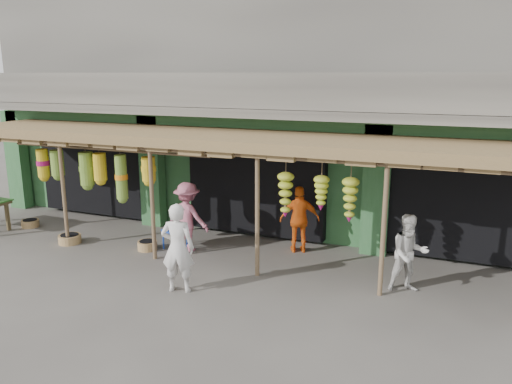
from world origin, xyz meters
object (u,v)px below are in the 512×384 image
at_px(person_front, 178,248).
at_px(person_shopper, 188,217).
at_px(person_vendor, 300,219).
at_px(person_right, 409,253).
at_px(blue_chair, 178,226).

relative_size(person_front, person_shopper, 1.06).
bearing_deg(person_shopper, person_front, 119.77).
height_order(person_front, person_shopper, person_front).
bearing_deg(person_front, person_shopper, -79.21).
distance_m(person_front, person_vendor, 3.31).
height_order(person_front, person_right, person_front).
bearing_deg(person_front, person_vendor, -131.11).
distance_m(blue_chair, person_front, 2.50).
xyz_separation_m(person_right, person_vendor, (-2.57, 1.29, 0.03)).
bearing_deg(person_shopper, blue_chair, -7.52).
distance_m(person_front, person_shopper, 2.27).
bearing_deg(person_vendor, person_front, 40.68).
bearing_deg(person_shopper, person_right, -179.93).
height_order(blue_chair, person_right, person_right).
xyz_separation_m(blue_chair, person_front, (1.29, -2.12, 0.33)).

